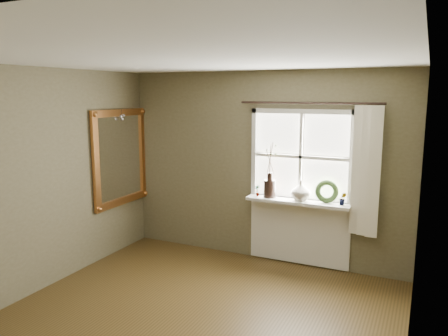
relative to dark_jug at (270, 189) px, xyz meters
name	(u,v)px	position (x,y,z in m)	size (l,w,h in m)	color
floor	(179,336)	(-0.16, -2.12, -1.04)	(4.50, 4.50, 0.00)	#433014
ceiling	(173,58)	(-0.16, -2.12, 1.56)	(4.50, 4.50, 0.00)	silver
wall_back	(263,167)	(-0.16, 0.18, 0.26)	(4.00, 0.10, 2.60)	brown
wall_left	(17,185)	(-2.21, -2.12, 0.26)	(0.10, 4.50, 2.60)	brown
wall_right	(422,235)	(1.89, -2.12, 0.26)	(0.10, 4.50, 2.60)	brown
window_frame	(301,157)	(0.39, 0.11, 0.44)	(1.36, 0.06, 1.24)	silver
window_sill	(297,202)	(0.39, 0.00, -0.14)	(1.36, 0.26, 0.04)	silver
window_apron	(299,232)	(0.39, 0.11, -0.58)	(1.36, 0.04, 0.88)	silver
dark_jug	(270,189)	(0.00, 0.00, 0.00)	(0.16, 0.16, 0.24)	black
cream_vase	(301,191)	(0.42, 0.00, 0.01)	(0.25, 0.25, 0.26)	beige
wreath	(327,194)	(0.75, 0.04, -0.01)	(0.30, 0.30, 0.07)	#2D441E
potted_plant_left	(257,191)	(-0.17, 0.00, -0.04)	(0.08, 0.05, 0.15)	#2D441E
potted_plant_right	(343,199)	(0.97, 0.00, -0.04)	(0.09, 0.07, 0.16)	#2D441E
curtain	(366,171)	(1.23, 0.01, 0.33)	(0.36, 0.12, 1.59)	beige
curtain_rod	(309,103)	(0.49, 0.05, 1.14)	(0.03, 0.03, 1.84)	black
gilt_mirror	(121,157)	(-2.13, -0.42, 0.35)	(0.10, 1.16, 1.39)	white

